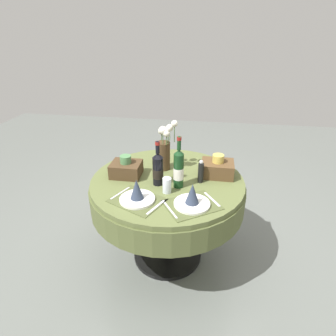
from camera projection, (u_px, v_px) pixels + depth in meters
The scene contains 11 objects.
ground at pixel (167, 255), 2.54m from camera, with size 8.00×8.00×0.00m, color slate.
dining_table at pixel (167, 195), 2.26m from camera, with size 1.20×1.20×0.77m.
place_setting_left at pixel (137, 195), 1.91m from camera, with size 0.42×0.38×0.16m.
place_setting_right at pixel (192, 199), 1.85m from camera, with size 0.43×0.40×0.16m.
flower_vase at pixel (164, 149), 2.27m from camera, with size 0.16×0.15×0.41m.
wine_bottle_left at pixel (158, 169), 2.07m from camera, with size 0.08×0.08×0.34m.
wine_bottle_centre at pixel (179, 169), 2.03m from camera, with size 0.07×0.07×0.39m.
tumbler_near_left at pixel (167, 185), 2.00m from camera, with size 0.06×0.06×0.11m, color silver.
pepper_mill at pixel (201, 172), 2.12m from camera, with size 0.04×0.04×0.18m.
woven_basket_side_left at pixel (126, 168), 2.22m from camera, with size 0.23×0.19×0.17m.
woven_basket_side_right at pixel (217, 168), 2.22m from camera, with size 0.25×0.20×0.18m.
Camera 1 is at (0.30, -1.90, 1.83)m, focal length 30.48 mm.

